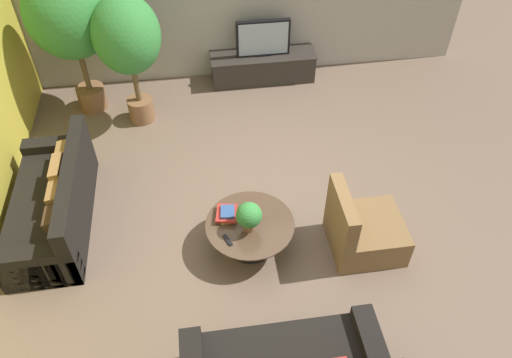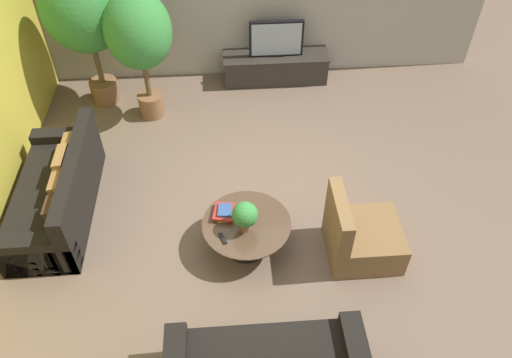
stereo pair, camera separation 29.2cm
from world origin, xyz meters
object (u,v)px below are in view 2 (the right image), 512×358
at_px(media_console, 275,67).
at_px(coffee_table, 247,230).
at_px(potted_palm_corner, 139,35).
at_px(armchair_wicker, 360,236).
at_px(television, 276,39).
at_px(potted_palm_tall, 84,10).
at_px(potted_plant_tabletop, 245,215).
at_px(couch_by_wall, 58,194).

height_order(media_console, coffee_table, media_console).
height_order(media_console, potted_palm_corner, potted_palm_corner).
distance_m(armchair_wicker, potted_palm_corner, 3.92).
bearing_deg(coffee_table, potted_palm_corner, 116.24).
distance_m(media_console, coffee_table, 3.46).
distance_m(media_console, television, 0.51).
relative_size(media_console, potted_palm_tall, 0.77).
bearing_deg(media_console, potted_plant_tabletop, -101.24).
height_order(coffee_table, potted_plant_tabletop, potted_plant_tabletop).
xyz_separation_m(media_console, couch_by_wall, (-2.91, -2.69, 0.05)).
relative_size(television, couch_by_wall, 0.43).
relative_size(potted_palm_tall, potted_plant_tabletop, 5.77).
relative_size(media_console, potted_plant_tabletop, 4.46).
relative_size(media_console, television, 2.00).
xyz_separation_m(television, potted_palm_tall, (-2.70, -0.38, 0.75)).
relative_size(couch_by_wall, potted_palm_corner, 1.02).
bearing_deg(potted_plant_tabletop, potted_palm_tall, 123.08).
height_order(media_console, couch_by_wall, couch_by_wall).
distance_m(media_console, armchair_wicker, 3.63).
bearing_deg(potted_plant_tabletop, armchair_wicker, -5.09).
xyz_separation_m(media_console, potted_plant_tabletop, (-0.69, -3.47, 0.37)).
distance_m(television, potted_palm_corner, 2.19).
bearing_deg(potted_palm_corner, television, 22.08).
relative_size(media_console, potted_palm_corner, 0.87).
relative_size(television, armchair_wicker, 0.98).
relative_size(coffee_table, couch_by_wall, 0.51).
bearing_deg(coffee_table, couch_by_wall, 162.54).
distance_m(couch_by_wall, armchair_wicker, 3.62).
distance_m(couch_by_wall, potted_palm_corner, 2.37).
relative_size(television, potted_plant_tabletop, 2.23).
bearing_deg(potted_palm_tall, couch_by_wall, -95.21).
distance_m(television, couch_by_wall, 3.99).
xyz_separation_m(media_console, potted_palm_corner, (-1.95, -0.79, 1.09)).
bearing_deg(potted_palm_corner, couch_by_wall, -116.88).
bearing_deg(potted_palm_corner, potted_palm_tall, 151.08).
bearing_deg(potted_plant_tabletop, media_console, 78.76).
bearing_deg(television, coffee_table, -101.18).
height_order(coffee_table, couch_by_wall, couch_by_wall).
relative_size(coffee_table, potted_plant_tabletop, 2.66).
height_order(media_console, television, television).
bearing_deg(armchair_wicker, coffee_table, 81.45).
bearing_deg(couch_by_wall, potted_palm_corner, 153.12).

